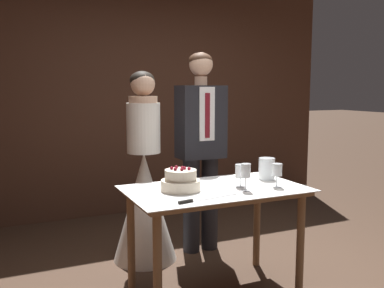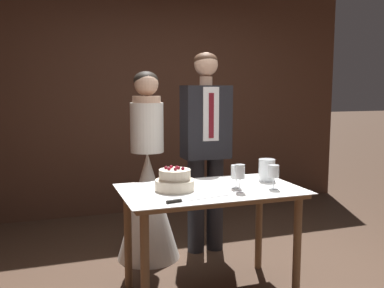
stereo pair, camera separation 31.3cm
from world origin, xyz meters
name	(u,v)px [view 2 (the right image)]	position (x,y,z in m)	size (l,w,h in m)	color
wall_back	(160,90)	(0.00, 2.35, 1.44)	(4.84, 0.12, 2.89)	#472B1E
cake_table	(210,203)	(-0.24, 0.07, 0.67)	(1.25, 0.74, 0.77)	brown
tiered_cake	(175,181)	(-0.49, 0.11, 0.84)	(0.27, 0.27, 0.17)	beige
cake_knife	(187,200)	(-0.50, -0.19, 0.78)	(0.45, 0.10, 0.02)	silver
wine_glass_near	(240,173)	(-0.09, -0.08, 0.90)	(0.07, 0.07, 0.19)	silver
wine_glass_middle	(274,172)	(0.17, -0.08, 0.89)	(0.07, 0.07, 0.17)	silver
wine_glass_far	(236,173)	(-0.06, 0.03, 0.88)	(0.08, 0.08, 0.16)	silver
hurricane_candle	(267,171)	(0.26, 0.17, 0.85)	(0.12, 0.12, 0.17)	silver
bride	(148,191)	(-0.51, 0.86, 0.59)	(0.54, 0.54, 1.61)	white
groom	(206,142)	(0.02, 0.86, 0.99)	(0.41, 0.25, 1.77)	black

